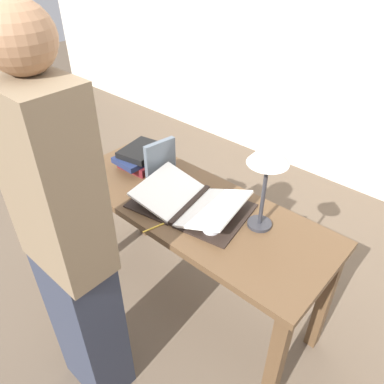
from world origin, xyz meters
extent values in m
plane|color=brown|center=(0.00, 0.00, 0.00)|extent=(12.00, 12.00, 0.00)
cube|color=beige|center=(0.00, 1.83, 1.30)|extent=(8.00, 0.06, 2.60)
cube|color=brown|center=(0.00, 0.00, 0.72)|extent=(1.44, 0.56, 0.03)
cube|color=brown|center=(-0.67, -0.23, 0.35)|extent=(0.06, 0.06, 0.70)
cube|color=brown|center=(0.67, -0.23, 0.35)|extent=(0.06, 0.06, 0.70)
cube|color=brown|center=(-0.67, 0.23, 0.35)|extent=(0.06, 0.06, 0.70)
cube|color=brown|center=(0.67, 0.23, 0.35)|extent=(0.06, 0.06, 0.70)
cube|color=black|center=(0.00, -0.02, 0.75)|extent=(0.09, 0.35, 0.02)
cube|color=black|center=(-0.14, -0.04, 0.74)|extent=(0.33, 0.40, 0.01)
cube|color=black|center=(0.15, 0.01, 0.74)|extent=(0.33, 0.40, 0.01)
cube|color=white|center=(-0.13, -0.04, 0.78)|extent=(0.30, 0.38, 0.09)
cube|color=white|center=(0.13, 0.00, 0.78)|extent=(0.30, 0.38, 0.09)
cube|color=maroon|center=(-0.46, 0.08, 0.76)|extent=(0.22, 0.23, 0.05)
cube|color=#1E284C|center=(-0.46, 0.08, 0.80)|extent=(0.18, 0.30, 0.03)
cube|color=black|center=(-0.46, 0.08, 0.83)|extent=(0.22, 0.26, 0.03)
cube|color=slate|center=(-0.31, 0.08, 0.84)|extent=(0.05, 0.19, 0.21)
cylinder|color=#2D2D33|center=(0.33, 0.09, 0.75)|extent=(0.11, 0.11, 0.02)
cylinder|color=#2D2D33|center=(0.33, 0.09, 0.91)|extent=(0.02, 0.02, 0.32)
cone|color=silver|center=(0.33, 0.09, 1.13)|extent=(0.18, 0.18, 0.10)
cylinder|color=white|center=(0.20, -0.09, 0.78)|extent=(0.08, 0.08, 0.09)
torus|color=white|center=(0.16, -0.07, 0.78)|extent=(0.05, 0.03, 0.05)
cylinder|color=gold|center=(-0.01, -0.23, 0.74)|extent=(0.05, 0.16, 0.01)
cube|color=#2D3342|center=(-0.04, -0.65, 0.41)|extent=(0.31, 0.20, 0.83)
cube|color=#7A664C|center=(-0.04, -0.65, 1.18)|extent=(0.36, 0.20, 0.71)
sphere|color=#8E6647|center=(-0.04, -0.63, 1.63)|extent=(0.20, 0.20, 0.20)
camera|label=1|loc=(0.98, -1.09, 1.87)|focal=35.00mm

